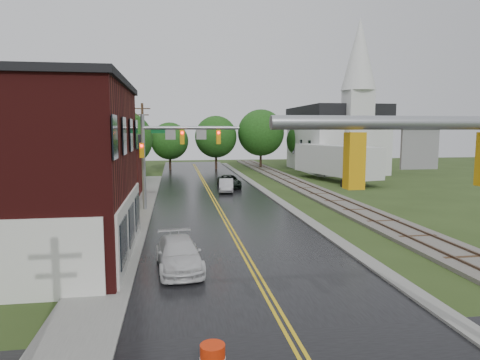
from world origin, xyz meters
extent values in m
cube|color=black|center=(0.00, 30.00, 0.00)|extent=(10.00, 90.00, 0.02)
cube|color=gray|center=(5.40, 35.00, 0.00)|extent=(0.80, 70.00, 0.12)
cube|color=gray|center=(-6.20, 25.00, 0.00)|extent=(2.40, 50.00, 0.12)
cube|color=silver|center=(-5.45, 15.00, 1.50)|extent=(0.10, 9.50, 3.00)
cube|color=tan|center=(-11.00, 26.00, 3.20)|extent=(8.00, 7.00, 6.40)
cube|color=#3F0F0C|center=(-10.00, 35.00, 2.20)|extent=(7.00, 6.00, 4.40)
cube|color=silver|center=(20.00, 55.00, 3.50)|extent=(10.00, 16.00, 7.00)
cube|color=black|center=(20.00, 55.00, 8.20)|extent=(10.40, 16.40, 2.40)
cube|color=silver|center=(20.00, 47.00, 5.50)|extent=(3.20, 3.20, 11.00)
cone|color=silver|center=(20.00, 47.00, 15.50)|extent=(4.40, 4.40, 9.00)
cube|color=#59544C|center=(10.00, 35.00, 0.10)|extent=(3.20, 80.00, 0.20)
cube|color=#4C3828|center=(9.28, 35.00, 0.24)|extent=(0.10, 80.00, 0.12)
cube|color=#4C3828|center=(10.72, 35.00, 0.24)|extent=(0.10, 80.00, 0.12)
cylinder|color=gray|center=(2.00, 2.00, 6.20)|extent=(7.20, 0.26, 0.26)
cube|color=orange|center=(-0.02, 2.00, 5.50)|extent=(0.32, 0.30, 1.05)
cube|color=gray|center=(1.28, 2.00, 5.70)|extent=(0.75, 0.06, 0.75)
cylinder|color=gray|center=(-5.60, 27.00, 3.60)|extent=(0.28, 0.28, 7.20)
cylinder|color=gray|center=(-2.00, 27.00, 6.20)|extent=(7.20, 0.26, 0.26)
cube|color=orange|center=(-2.72, 27.00, 5.50)|extent=(0.32, 0.30, 1.05)
cube|color=orange|center=(0.02, 27.00, 5.50)|extent=(0.32, 0.30, 1.05)
cube|color=gray|center=(-3.58, 27.00, 5.70)|extent=(0.75, 0.06, 0.75)
cube|color=gray|center=(-1.28, 27.00, 5.70)|extent=(0.75, 0.06, 0.75)
cube|color=#0C5926|center=(-4.30, 27.00, 5.95)|extent=(1.40, 0.04, 0.30)
sphere|color=#FF0C0C|center=(-2.72, 26.82, 5.83)|extent=(0.20, 0.20, 0.20)
cylinder|color=#382616|center=(-6.80, 22.00, 4.50)|extent=(0.28, 0.28, 9.00)
cube|color=#382616|center=(-6.80, 22.00, 8.40)|extent=(1.80, 0.12, 0.12)
cube|color=#382616|center=(-6.80, 22.00, 7.70)|extent=(1.40, 0.12, 0.12)
cylinder|color=#382616|center=(-6.80, 44.00, 4.50)|extent=(0.28, 0.28, 9.00)
cube|color=#382616|center=(-6.80, 44.00, 8.40)|extent=(1.80, 0.12, 0.12)
cube|color=#382616|center=(-6.80, 44.00, 7.70)|extent=(1.40, 0.12, 0.12)
cylinder|color=black|center=(-14.00, 40.00, 1.35)|extent=(0.36, 0.36, 2.70)
sphere|color=#1C4012|center=(-14.00, 40.00, 4.65)|extent=(6.00, 6.00, 6.00)
sphere|color=#1C4012|center=(-13.40, 39.60, 4.12)|extent=(4.20, 4.20, 4.20)
cylinder|color=black|center=(-9.00, 46.00, 1.44)|extent=(0.36, 0.36, 2.88)
sphere|color=#1C4012|center=(-9.00, 46.00, 4.96)|extent=(6.40, 6.40, 6.40)
sphere|color=#1C4012|center=(-8.40, 45.60, 4.40)|extent=(4.48, 4.48, 4.48)
imported|color=black|center=(2.29, 38.62, 0.65)|extent=(2.18, 4.67, 1.30)
imported|color=#A7A6AB|center=(1.63, 35.57, 0.63)|extent=(1.82, 3.99, 1.27)
imported|color=silver|center=(-3.20, 12.85, 0.66)|extent=(2.24, 4.69, 1.32)
cube|color=black|center=(15.36, 37.25, 0.40)|extent=(2.45, 1.69, 0.80)
cylinder|color=gray|center=(15.36, 45.82, 0.40)|extent=(0.16, 0.16, 0.80)
cube|color=silver|center=(15.36, 42.39, 2.51)|extent=(6.12, 14.02, 3.43)
camera|label=1|loc=(-3.30, -5.47, 6.08)|focal=32.00mm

